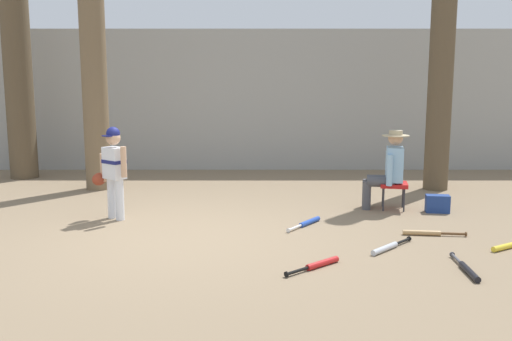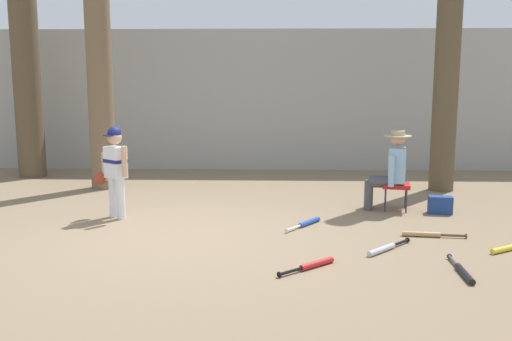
{
  "view_description": "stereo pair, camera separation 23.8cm",
  "coord_description": "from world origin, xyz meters",
  "px_view_note": "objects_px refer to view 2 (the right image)",
  "views": [
    {
      "loc": [
        0.91,
        -6.82,
        1.95
      ],
      "look_at": [
        0.92,
        0.61,
        0.75
      ],
      "focal_mm": 39.66,
      "sensor_mm": 36.0,
      "label": 1
    },
    {
      "loc": [
        1.14,
        -6.81,
        1.95
      ],
      "look_at": [
        0.92,
        0.61,
        0.75
      ],
      "focal_mm": 39.66,
      "sensor_mm": 36.0,
      "label": 2
    }
  ],
  "objects_px": {
    "bat_yellow_trainer": "(508,248)",
    "bat_black_composite": "(463,272)",
    "tree_behind_spectator": "(448,50)",
    "bat_red_barrel": "(313,265)",
    "handbag_beside_stool": "(440,205)",
    "seated_spectator": "(390,168)",
    "bat_aluminum_silver": "(385,249)",
    "folding_stool": "(396,186)",
    "tree_near_player": "(98,29)",
    "tree_far_left": "(27,75)",
    "bat_wood_tan": "(426,234)",
    "young_ballplayer": "(115,166)",
    "bat_blue_youth": "(307,223)"
  },
  "relations": [
    {
      "from": "young_ballplayer",
      "to": "bat_yellow_trainer",
      "type": "xyz_separation_m",
      "value": [
        4.93,
        -1.43,
        -0.71
      ]
    },
    {
      "from": "tree_near_player",
      "to": "bat_blue_youth",
      "type": "relative_size",
      "value": 9.21
    },
    {
      "from": "bat_yellow_trainer",
      "to": "tree_far_left",
      "type": "bearing_deg",
      "value": 147.46
    },
    {
      "from": "handbag_beside_stool",
      "to": "bat_yellow_trainer",
      "type": "height_order",
      "value": "handbag_beside_stool"
    },
    {
      "from": "seated_spectator",
      "to": "bat_red_barrel",
      "type": "relative_size",
      "value": 1.94
    },
    {
      "from": "tree_far_left",
      "to": "bat_wood_tan",
      "type": "relative_size",
      "value": 6.34
    },
    {
      "from": "handbag_beside_stool",
      "to": "tree_far_left",
      "type": "relative_size",
      "value": 0.07
    },
    {
      "from": "seated_spectator",
      "to": "bat_aluminum_silver",
      "type": "xyz_separation_m",
      "value": [
        -0.47,
        -2.11,
        -0.61
      ]
    },
    {
      "from": "handbag_beside_stool",
      "to": "bat_blue_youth",
      "type": "relative_size",
      "value": 0.51
    },
    {
      "from": "tree_far_left",
      "to": "bat_blue_youth",
      "type": "xyz_separation_m",
      "value": [
        5.35,
        -3.76,
        -2.0
      ]
    },
    {
      "from": "bat_aluminum_silver",
      "to": "bat_yellow_trainer",
      "type": "xyz_separation_m",
      "value": [
        1.42,
        0.06,
        0.0
      ]
    },
    {
      "from": "young_ballplayer",
      "to": "bat_wood_tan",
      "type": "distance_m",
      "value": 4.3
    },
    {
      "from": "handbag_beside_stool",
      "to": "bat_aluminum_silver",
      "type": "height_order",
      "value": "handbag_beside_stool"
    },
    {
      "from": "tree_behind_spectator",
      "to": "bat_red_barrel",
      "type": "height_order",
      "value": "tree_behind_spectator"
    },
    {
      "from": "tree_behind_spectator",
      "to": "bat_black_composite",
      "type": "distance_m",
      "value": 5.19
    },
    {
      "from": "young_ballplayer",
      "to": "bat_yellow_trainer",
      "type": "bearing_deg",
      "value": -16.14
    },
    {
      "from": "bat_red_barrel",
      "to": "bat_yellow_trainer",
      "type": "height_order",
      "value": "same"
    },
    {
      "from": "bat_wood_tan",
      "to": "bat_red_barrel",
      "type": "distance_m",
      "value": 1.94
    },
    {
      "from": "tree_near_player",
      "to": "folding_stool",
      "type": "height_order",
      "value": "tree_near_player"
    },
    {
      "from": "bat_wood_tan",
      "to": "bat_aluminum_silver",
      "type": "height_order",
      "value": "same"
    },
    {
      "from": "bat_wood_tan",
      "to": "bat_yellow_trainer",
      "type": "distance_m",
      "value": 0.96
    },
    {
      "from": "bat_yellow_trainer",
      "to": "bat_black_composite",
      "type": "height_order",
      "value": "same"
    },
    {
      "from": "bat_yellow_trainer",
      "to": "folding_stool",
      "type": "bearing_deg",
      "value": 112.77
    },
    {
      "from": "folding_stool",
      "to": "bat_wood_tan",
      "type": "height_order",
      "value": "folding_stool"
    },
    {
      "from": "tree_behind_spectator",
      "to": "bat_blue_youth",
      "type": "xyz_separation_m",
      "value": [
        -2.53,
        -2.55,
        -2.42
      ]
    },
    {
      "from": "bat_wood_tan",
      "to": "tree_near_player",
      "type": "bearing_deg",
      "value": 148.04
    },
    {
      "from": "tree_near_player",
      "to": "bat_yellow_trainer",
      "type": "distance_m",
      "value": 7.39
    },
    {
      "from": "tree_behind_spectator",
      "to": "young_ballplayer",
      "type": "height_order",
      "value": "tree_behind_spectator"
    },
    {
      "from": "bat_black_composite",
      "to": "tree_near_player",
      "type": "bearing_deg",
      "value": 137.91
    },
    {
      "from": "bat_aluminum_silver",
      "to": "seated_spectator",
      "type": "bearing_deg",
      "value": 77.53
    },
    {
      "from": "tree_far_left",
      "to": "bat_red_barrel",
      "type": "relative_size",
      "value": 8.05
    },
    {
      "from": "young_ballplayer",
      "to": "bat_wood_tan",
      "type": "relative_size",
      "value": 1.66
    },
    {
      "from": "bat_aluminum_silver",
      "to": "bat_wood_tan",
      "type": "bearing_deg",
      "value": 44.15
    },
    {
      "from": "tree_behind_spectator",
      "to": "bat_red_barrel",
      "type": "bearing_deg",
      "value": -120.86
    },
    {
      "from": "seated_spectator",
      "to": "bat_aluminum_silver",
      "type": "height_order",
      "value": "seated_spectator"
    },
    {
      "from": "tree_near_player",
      "to": "tree_behind_spectator",
      "type": "bearing_deg",
      "value": -0.42
    },
    {
      "from": "folding_stool",
      "to": "bat_aluminum_silver",
      "type": "relative_size",
      "value": 0.74
    },
    {
      "from": "bat_yellow_trainer",
      "to": "bat_aluminum_silver",
      "type": "bearing_deg",
      "value": -177.66
    },
    {
      "from": "bat_wood_tan",
      "to": "bat_blue_youth",
      "type": "height_order",
      "value": "same"
    },
    {
      "from": "bat_red_barrel",
      "to": "bat_black_composite",
      "type": "xyz_separation_m",
      "value": [
        1.5,
        -0.17,
        0.0
      ]
    },
    {
      "from": "tree_near_player",
      "to": "tree_behind_spectator",
      "type": "relative_size",
      "value": 1.14
    },
    {
      "from": "handbag_beside_stool",
      "to": "bat_red_barrel",
      "type": "bearing_deg",
      "value": -129.21
    },
    {
      "from": "young_ballplayer",
      "to": "tree_near_player",
      "type": "bearing_deg",
      "value": 110.58
    },
    {
      "from": "tree_behind_spectator",
      "to": "handbag_beside_stool",
      "type": "bearing_deg",
      "value": -106.47
    },
    {
      "from": "tree_near_player",
      "to": "tree_far_left",
      "type": "distance_m",
      "value": 2.3
    },
    {
      "from": "tree_behind_spectator",
      "to": "young_ballplayer",
      "type": "bearing_deg",
      "value": -157.07
    },
    {
      "from": "bat_aluminum_silver",
      "to": "tree_far_left",
      "type": "bearing_deg",
      "value": 141.54
    },
    {
      "from": "tree_near_player",
      "to": "bat_aluminum_silver",
      "type": "bearing_deg",
      "value": -40.62
    },
    {
      "from": "tree_behind_spectator",
      "to": "young_ballplayer",
      "type": "relative_size",
      "value": 4.17
    },
    {
      "from": "folding_stool",
      "to": "bat_red_barrel",
      "type": "height_order",
      "value": "folding_stool"
    }
  ]
}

